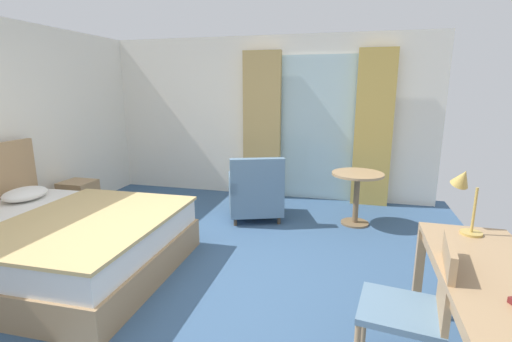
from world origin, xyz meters
The scene contains 12 objects.
ground centered at (0.00, 0.00, -0.05)m, with size 5.66×6.45×0.10m, color #38567A.
wall_back centered at (0.00, 2.97, 1.25)m, with size 5.26×0.12×2.51m, color white.
balcony_glass_door centered at (0.83, 2.89, 1.10)m, with size 1.23×0.02×2.21m, color silver.
curtain_panel_left centered at (0.00, 2.79, 1.14)m, with size 0.59×0.10×2.27m, color tan.
curtain_panel_right centered at (1.67, 2.79, 1.14)m, with size 0.53×0.10×2.27m, color tan.
bed centered at (-1.35, -0.12, 0.30)m, with size 2.21×1.84×1.14m.
nightstand centered at (-2.18, 1.22, 0.25)m, with size 0.40×0.38×0.50m.
writing_desk centered at (2.15, -0.70, 0.67)m, with size 0.59×1.39×0.76m.
desk_chair centered at (1.78, -0.72, 0.51)m, with size 0.52×0.50×0.92m.
desk_lamp centered at (2.13, -0.08, 1.06)m, with size 0.21×0.26×0.45m.
armchair_by_window centered at (0.17, 1.75, 0.35)m, with size 0.88×0.88×0.87m.
round_cafe_table centered at (1.47, 1.88, 0.50)m, with size 0.64×0.64×0.68m.
Camera 1 is at (1.35, -2.78, 1.73)m, focal length 25.64 mm.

